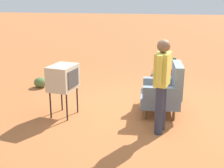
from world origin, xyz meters
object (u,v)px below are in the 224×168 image
side_table (164,77)px  person_standing (162,81)px  armchair (165,91)px  tv_on_stand (63,78)px  soda_can_red (172,72)px  soda_can_blue (162,70)px  bottle_tall_amber (158,66)px  bottle_wine_green (174,65)px  flower_vase (166,65)px

side_table → person_standing: (1.60, -0.02, 0.38)m
armchair → tv_on_stand: 2.03m
tv_on_stand → soda_can_red: size_ratio=8.44×
tv_on_stand → soda_can_red: tv_on_stand is taller
person_standing → soda_can_blue: 1.63m
soda_can_red → tv_on_stand: bearing=-62.9°
soda_can_red → bottle_tall_amber: size_ratio=0.41×
bottle_wine_green → soda_can_blue: size_ratio=2.62×
bottle_tall_amber → flower_vase: (-0.13, 0.18, -0.00)m
armchair → side_table: (-0.81, -0.05, 0.06)m
person_standing → soda_can_blue: size_ratio=13.44×
bottle_wine_green → bottle_tall_amber: (0.16, -0.36, -0.01)m
soda_can_red → bottle_tall_amber: (-0.13, -0.31, 0.09)m
armchair → tv_on_stand: armchair is taller
soda_can_blue → flower_vase: (-0.11, 0.08, 0.09)m
side_table → person_standing: bearing=-0.7°
bottle_tall_amber → armchair: bearing=13.5°
person_standing → bottle_tall_amber: bearing=-175.5°
soda_can_red → side_table: bearing=-128.6°
side_table → soda_can_blue: (-0.02, -0.05, 0.16)m
bottle_wine_green → flower_vase: bottle_wine_green is taller
bottle_tall_amber → flower_vase: bottle_tall_amber is taller
armchair → soda_can_red: bearing=170.5°
tv_on_stand → soda_can_blue: bearing=122.9°
person_standing → bottle_tall_amber: person_standing is taller
person_standing → bottle_tall_amber: 1.61m
bottle_wine_green → armchair: bearing=-9.7°
person_standing → soda_can_red: (-1.47, 0.18, -0.22)m
bottle_tall_amber → flower_vase: 0.22m
person_standing → flower_vase: size_ratio=6.19×
tv_on_stand → soda_can_blue: 2.23m
bottle_wine_green → bottle_tall_amber: bottle_wine_green is taller
armchair → person_standing: person_standing is taller
soda_can_red → bottle_tall_amber: bottle_tall_amber is taller
side_table → bottle_tall_amber: (0.00, -0.15, 0.25)m
tv_on_stand → bottle_tall_amber: bearing=123.9°
tv_on_stand → bottle_wine_green: size_ratio=3.22×
bottle_tall_amber → tv_on_stand: bearing=-56.1°
tv_on_stand → bottle_wine_green: (-1.36, 2.14, 0.03)m
soda_can_blue → soda_can_red: bearing=54.6°
bottle_wine_green → bottle_tall_amber: bearing=-65.6°
bottle_wine_green → soda_can_red: (0.29, -0.05, -0.10)m
armchair → person_standing: bearing=-5.0°
bottle_wine_green → bottle_tall_amber: size_ratio=1.07×
soda_can_blue → side_table: bearing=67.8°
bottle_tall_amber → bottle_wine_green: bearing=114.4°
bottle_tall_amber → soda_can_blue: bearing=102.3°
bottle_wine_green → flower_vase: bearing=-78.5°
tv_on_stand → side_table: bearing=121.9°
tv_on_stand → soda_can_blue: size_ratio=8.44×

